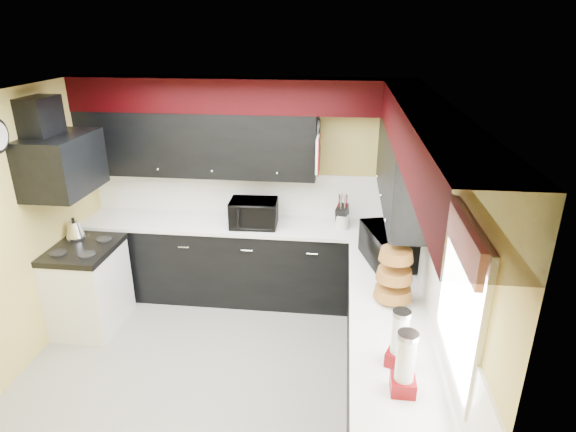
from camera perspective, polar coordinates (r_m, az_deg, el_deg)
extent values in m
plane|color=gray|center=(4.64, -8.90, -18.93)|extent=(3.60, 3.60, 0.00)
cube|color=#E0C666|center=(5.56, -4.86, 3.31)|extent=(3.60, 0.06, 2.50)
cube|color=#E0C666|center=(3.86, 16.79, -6.27)|extent=(0.06, 3.60, 2.50)
cube|color=white|center=(3.57, -11.27, 13.23)|extent=(3.60, 3.60, 0.06)
cube|color=black|center=(5.60, -5.20, -5.46)|extent=(3.60, 0.60, 0.90)
cube|color=black|center=(4.01, 11.76, -18.34)|extent=(0.60, 3.00, 0.90)
cube|color=white|center=(5.40, -5.37, -1.02)|extent=(3.62, 0.64, 0.04)
cube|color=white|center=(3.73, 12.32, -12.79)|extent=(0.64, 3.02, 0.04)
cube|color=white|center=(5.57, -4.86, 2.69)|extent=(3.60, 0.02, 0.50)
cube|color=white|center=(3.89, 16.55, -7.05)|extent=(0.02, 3.60, 0.50)
cube|color=black|center=(5.37, -10.71, 8.45)|extent=(2.60, 0.35, 0.70)
cube|color=black|center=(4.46, 13.53, 5.51)|extent=(0.35, 1.80, 0.70)
cube|color=black|center=(5.14, -5.65, 14.10)|extent=(3.60, 0.36, 0.35)
cube|color=black|center=(3.30, 16.21, 9.02)|extent=(0.36, 3.24, 0.35)
cube|color=white|center=(5.49, -22.49, -7.99)|extent=(0.60, 0.75, 0.86)
cube|color=black|center=(5.29, -23.20, -3.64)|extent=(0.62, 0.77, 0.06)
cube|color=black|center=(5.03, -25.20, 5.61)|extent=(0.50, 0.78, 0.55)
cube|color=black|center=(5.01, -27.26, 10.19)|extent=(0.24, 0.40, 0.40)
cube|color=red|center=(2.76, 19.84, -2.12)|extent=(0.04, 0.88, 0.20)
cube|color=white|center=(4.82, 3.55, 7.28)|extent=(0.03, 0.26, 0.35)
imported|color=black|center=(5.25, -4.10, 0.32)|extent=(0.52, 0.44, 0.29)
imported|color=black|center=(4.54, 11.96, -3.47)|extent=(0.56, 0.69, 0.33)
cylinder|color=silver|center=(5.24, 6.42, -0.64)|extent=(0.19, 0.19, 0.16)
cube|color=black|center=(5.25, 6.45, -0.04)|extent=(0.15, 0.18, 0.25)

